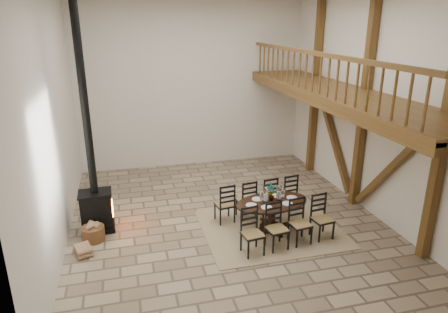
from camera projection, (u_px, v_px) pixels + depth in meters
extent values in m
plane|color=tan|center=(225.00, 218.00, 9.41)|extent=(8.00, 8.00, 0.00)
cube|color=silver|center=(192.00, 86.00, 12.26)|extent=(7.00, 0.02, 5.00)
cube|color=silver|center=(308.00, 185.00, 4.94)|extent=(7.00, 0.02, 5.00)
cube|color=silver|center=(52.00, 125.00, 7.77)|extent=(0.02, 8.00, 5.00)
cube|color=silver|center=(368.00, 106.00, 9.43)|extent=(0.02, 8.00, 5.00)
cube|color=brown|center=(444.00, 134.00, 7.11)|extent=(0.18, 0.18, 5.00)
cube|color=brown|center=(364.00, 107.00, 9.40)|extent=(0.18, 0.18, 5.00)
cube|color=brown|center=(315.00, 90.00, 11.69)|extent=(0.18, 0.18, 5.00)
cube|color=brown|center=(391.00, 168.00, 8.62)|extent=(0.14, 2.16, 2.54)
cube|color=brown|center=(333.00, 137.00, 10.91)|extent=(0.14, 2.16, 2.54)
cube|color=brown|center=(365.00, 94.00, 9.31)|extent=(0.20, 7.80, 0.20)
cube|color=brown|center=(339.00, 93.00, 9.13)|extent=(1.60, 7.80, 0.12)
cube|color=brown|center=(311.00, 99.00, 9.00)|extent=(0.18, 7.80, 0.22)
cube|color=brown|center=(314.00, 53.00, 8.67)|extent=(0.09, 7.60, 0.09)
cube|color=brown|center=(313.00, 73.00, 8.81)|extent=(0.06, 7.60, 0.86)
cube|color=tan|center=(271.00, 229.00, 8.92)|extent=(3.00, 2.50, 0.02)
ellipsoid|color=black|center=(272.00, 202.00, 8.71)|extent=(1.78, 1.22, 0.04)
cylinder|color=black|center=(271.00, 216.00, 8.82)|extent=(0.16, 0.16, 0.60)
cylinder|color=black|center=(271.00, 227.00, 8.91)|extent=(0.51, 0.51, 0.06)
cube|color=#A5864C|center=(253.00, 234.00, 7.85)|extent=(0.45, 0.43, 0.04)
cube|color=black|center=(252.00, 244.00, 7.93)|extent=(0.43, 0.43, 0.42)
cube|color=black|center=(249.00, 219.00, 7.92)|extent=(0.35, 0.08, 0.55)
cube|color=#A5864C|center=(277.00, 229.00, 8.05)|extent=(0.45, 0.43, 0.04)
cube|color=black|center=(277.00, 239.00, 8.12)|extent=(0.43, 0.43, 0.42)
cube|color=black|center=(273.00, 214.00, 8.12)|extent=(0.35, 0.08, 0.55)
cube|color=#A5864C|center=(300.00, 224.00, 8.24)|extent=(0.45, 0.43, 0.04)
cube|color=black|center=(300.00, 234.00, 8.32)|extent=(0.43, 0.43, 0.42)
cube|color=black|center=(296.00, 210.00, 8.31)|extent=(0.35, 0.08, 0.55)
cube|color=#A5864C|center=(322.00, 219.00, 8.44)|extent=(0.45, 0.43, 0.04)
cube|color=black|center=(321.00, 229.00, 8.51)|extent=(0.43, 0.43, 0.42)
cube|color=black|center=(318.00, 205.00, 8.51)|extent=(0.35, 0.08, 0.55)
cube|color=#A5864C|center=(225.00, 204.00, 9.13)|extent=(0.45, 0.43, 0.04)
cube|color=black|center=(225.00, 213.00, 9.20)|extent=(0.43, 0.43, 0.42)
cube|color=black|center=(228.00, 197.00, 8.89)|extent=(0.35, 0.08, 0.55)
cube|color=#A5864C|center=(246.00, 200.00, 9.32)|extent=(0.45, 0.43, 0.04)
cube|color=black|center=(246.00, 209.00, 9.40)|extent=(0.43, 0.43, 0.42)
cube|color=black|center=(250.00, 193.00, 9.09)|extent=(0.35, 0.08, 0.55)
cube|color=#A5864C|center=(267.00, 197.00, 9.52)|extent=(0.45, 0.43, 0.04)
cube|color=black|center=(267.00, 205.00, 9.59)|extent=(0.43, 0.43, 0.42)
cube|color=black|center=(271.00, 190.00, 9.29)|extent=(0.35, 0.08, 0.55)
cube|color=#A5864C|center=(287.00, 193.00, 9.72)|extent=(0.45, 0.43, 0.04)
cube|color=black|center=(286.00, 202.00, 9.79)|extent=(0.43, 0.43, 0.42)
cube|color=black|center=(291.00, 186.00, 9.48)|extent=(0.35, 0.08, 0.55)
cube|color=white|center=(272.00, 201.00, 8.70)|extent=(1.35, 0.80, 0.01)
cube|color=white|center=(272.00, 198.00, 8.67)|extent=(0.85, 0.38, 0.18)
cylinder|color=white|center=(266.00, 196.00, 8.59)|extent=(0.12, 0.12, 0.34)
cylinder|color=white|center=(279.00, 193.00, 8.71)|extent=(0.12, 0.12, 0.34)
cylinder|color=white|center=(265.00, 199.00, 8.62)|extent=(0.06, 0.06, 0.16)
cylinder|color=white|center=(279.00, 197.00, 8.74)|extent=(0.06, 0.06, 0.16)
imported|color=#4C723F|center=(271.00, 193.00, 8.68)|extent=(0.22, 0.16, 0.38)
cube|color=black|center=(99.00, 227.00, 8.89)|extent=(0.72, 0.57, 0.11)
cube|color=black|center=(97.00, 210.00, 8.75)|extent=(0.67, 0.51, 0.76)
cube|color=#FF590C|center=(113.00, 208.00, 8.83)|extent=(0.03, 0.31, 0.31)
cube|color=black|center=(95.00, 193.00, 8.61)|extent=(0.71, 0.55, 0.04)
cylinder|color=black|center=(84.00, 98.00, 7.95)|extent=(0.16, 0.16, 4.08)
cylinder|color=brown|center=(93.00, 233.00, 8.44)|extent=(0.48, 0.48, 0.31)
cube|color=tan|center=(92.00, 225.00, 8.38)|extent=(0.26, 0.26, 0.09)
cube|color=tan|center=(83.00, 250.00, 7.92)|extent=(0.40, 0.47, 0.20)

